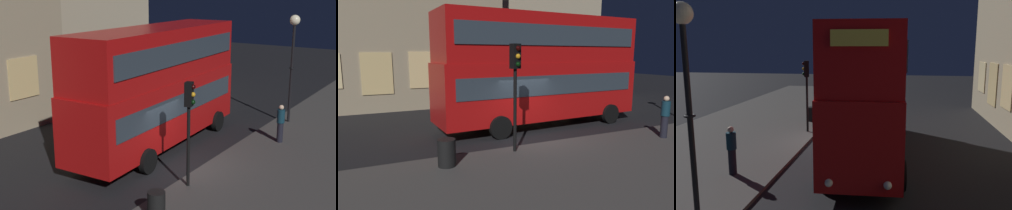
% 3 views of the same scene
% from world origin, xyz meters
% --- Properties ---
extents(ground_plane, '(80.00, 80.00, 0.00)m').
position_xyz_m(ground_plane, '(0.00, 0.00, 0.00)').
color(ground_plane, black).
extents(sidewalk_slab, '(44.00, 8.34, 0.12)m').
position_xyz_m(sidewalk_slab, '(0.00, -4.99, 0.06)').
color(sidewalk_slab, '#423F3D').
rests_on(sidewalk_slab, ground).
extents(building_plain_facade, '(16.76, 7.87, 16.01)m').
position_xyz_m(building_plain_facade, '(5.02, 14.96, 8.01)').
color(building_plain_facade, tan).
rests_on(building_plain_facade, ground).
extents(double_decker_bus, '(10.65, 3.25, 5.40)m').
position_xyz_m(double_decker_bus, '(1.63, 2.14, 3.01)').
color(double_decker_bus, '#B20F0F').
rests_on(double_decker_bus, ground).
extents(traffic_light_near_kerb, '(0.37, 0.39, 3.81)m').
position_xyz_m(traffic_light_near_kerb, '(-1.52, -1.37, 2.87)').
color(traffic_light_near_kerb, black).
rests_on(traffic_light_near_kerb, sidewalk_slab).
extents(pedestrian, '(0.35, 0.35, 1.76)m').
position_xyz_m(pedestrian, '(4.94, -2.39, 1.03)').
color(pedestrian, black).
rests_on(pedestrian, sidewalk_slab).
extents(litter_bin, '(0.56, 0.56, 0.86)m').
position_xyz_m(litter_bin, '(-4.10, -1.77, 0.55)').
color(litter_bin, black).
rests_on(litter_bin, sidewalk_slab).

